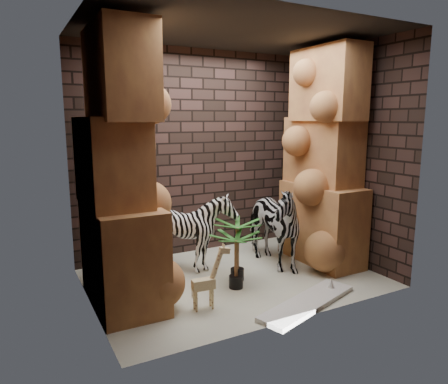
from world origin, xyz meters
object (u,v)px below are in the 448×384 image
zebra_left (192,235)px  giraffe_toy (203,277)px  zebra_right (268,217)px  palm_front (237,250)px  surfboard (308,303)px  palm_back (236,260)px

zebra_left → giraffe_toy: zebra_left is taller
zebra_left → giraffe_toy: bearing=-111.7°
zebra_right → palm_front: zebra_right is taller
zebra_left → surfboard: bearing=-69.4°
giraffe_toy → zebra_right: bearing=35.5°
palm_front → palm_back: palm_front is taller
palm_front → surfboard: 1.09m
palm_back → surfboard: (0.46, -0.78, -0.32)m
giraffe_toy → palm_front: bearing=41.5°
palm_back → surfboard: size_ratio=0.49×
zebra_left → palm_back: 0.81m
zebra_left → surfboard: zebra_left is taller
giraffe_toy → surfboard: size_ratio=0.51×
giraffe_toy → palm_front: size_ratio=0.91×
zebra_right → giraffe_toy: zebra_right is taller
zebra_left → giraffe_toy: 1.15m
zebra_left → palm_front: 0.67m
zebra_right → zebra_left: size_ratio=1.28×
surfboard → giraffe_toy: bearing=138.7°
zebra_left → palm_front: zebra_left is taller
palm_back → palm_front: bearing=56.7°
zebra_right → surfboard: zebra_right is taller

